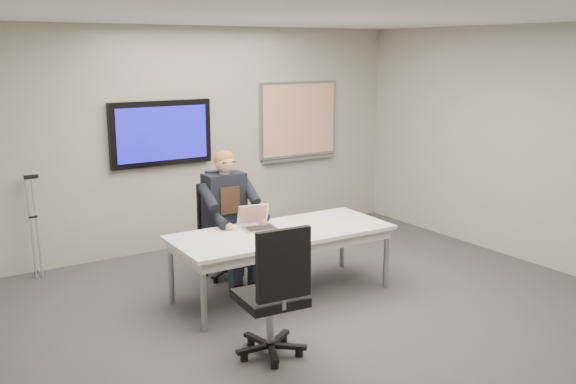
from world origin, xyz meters
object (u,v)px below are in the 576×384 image
seated_person (233,231)px  office_chair_far (222,248)px  conference_table (282,238)px  office_chair_near (273,316)px  laptop (257,223)px

seated_person → office_chair_far: bearing=90.0°
conference_table → seated_person: seated_person is taller
conference_table → office_chair_far: office_chair_far is taller
office_chair_near → laptop: (0.64, 1.34, 0.40)m
conference_table → laptop: 0.30m
office_chair_far → laptop: 0.79m
seated_person → laptop: size_ratio=3.91×
seated_person → laptop: (0.07, -0.40, 0.18)m
office_chair_far → laptop: office_chair_far is taller
conference_table → office_chair_far: (-0.24, 0.87, -0.29)m
laptop → seated_person: bearing=110.0°
office_chair_far → seated_person: 0.37m
office_chair_far → office_chair_near: (-0.57, -2.00, 0.03)m
seated_person → laptop: seated_person is taller
laptop → office_chair_far: bearing=105.8°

